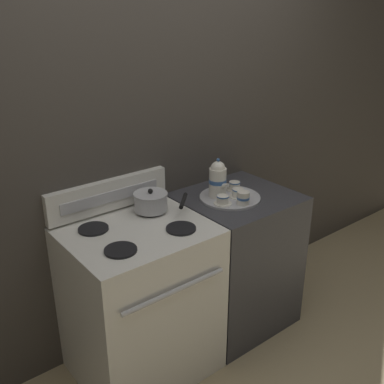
# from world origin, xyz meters

# --- Properties ---
(ground_plane) EXTENTS (6.00, 6.00, 0.00)m
(ground_plane) POSITION_xyz_m (0.00, 0.00, 0.00)
(ground_plane) COLOR tan
(wall_back) EXTENTS (6.00, 0.05, 2.20)m
(wall_back) POSITION_xyz_m (0.00, 0.33, 1.10)
(wall_back) COLOR #423D38
(wall_back) RESTS_ON ground
(stove) EXTENTS (0.73, 0.63, 0.90)m
(stove) POSITION_xyz_m (-0.33, -0.00, 0.44)
(stove) COLOR silver
(stove) RESTS_ON ground
(control_panel) EXTENTS (0.72, 0.05, 0.17)m
(control_panel) POSITION_xyz_m (-0.33, 0.28, 0.98)
(control_panel) COLOR silver
(control_panel) RESTS_ON stove
(side_counter) EXTENTS (0.66, 0.61, 0.88)m
(side_counter) POSITION_xyz_m (0.37, 0.00, 0.44)
(side_counter) COLOR #38383D
(side_counter) RESTS_ON ground
(saucepan) EXTENTS (0.29, 0.29, 0.12)m
(saucepan) POSITION_xyz_m (-0.16, 0.13, 0.95)
(saucepan) COLOR #B7B7BC
(saucepan) RESTS_ON stove
(serving_tray) EXTENTS (0.36, 0.36, 0.01)m
(serving_tray) POSITION_xyz_m (0.31, -0.00, 0.89)
(serving_tray) COLOR #B2B2B7
(serving_tray) RESTS_ON side_counter
(teapot) EXTENTS (0.10, 0.16, 0.23)m
(teapot) POSITION_xyz_m (0.25, 0.05, 1.01)
(teapot) COLOR white
(teapot) RESTS_ON serving_tray
(teacup_left) EXTENTS (0.10, 0.10, 0.05)m
(teacup_left) POSITION_xyz_m (0.34, -0.04, 0.92)
(teacup_left) COLOR white
(teacup_left) RESTS_ON serving_tray
(teacup_right) EXTENTS (0.10, 0.10, 0.05)m
(teacup_right) POSITION_xyz_m (0.40, 0.06, 0.92)
(teacup_right) COLOR white
(teacup_right) RESTS_ON serving_tray
(teacup_front) EXTENTS (0.10, 0.10, 0.05)m
(teacup_front) POSITION_xyz_m (0.20, -0.05, 0.92)
(teacup_front) COLOR white
(teacup_front) RESTS_ON serving_tray
(creamer_jug) EXTENTS (0.07, 0.07, 0.07)m
(creamer_jug) POSITION_xyz_m (0.29, -0.13, 0.94)
(creamer_jug) COLOR white
(creamer_jug) RESTS_ON serving_tray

